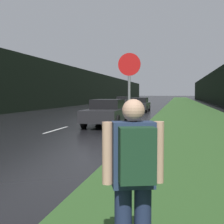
# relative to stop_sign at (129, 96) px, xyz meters

# --- Properties ---
(grass_verge) EXTENTS (6.00, 240.00, 0.02)m
(grass_verge) POSITION_rel_stop_sign_xyz_m (2.48, 32.90, -1.68)
(grass_verge) COLOR #2D5123
(grass_verge) RESTS_ON ground_plane
(lane_stripe_c) EXTENTS (0.12, 3.00, 0.01)m
(lane_stripe_c) POSITION_rel_stop_sign_xyz_m (-4.51, 5.95, -1.68)
(lane_stripe_c) COLOR silver
(lane_stripe_c) RESTS_ON ground_plane
(lane_stripe_d) EXTENTS (0.12, 3.00, 0.01)m
(lane_stripe_d) POSITION_rel_stop_sign_xyz_m (-4.51, 12.95, -1.68)
(lane_stripe_d) COLOR silver
(lane_stripe_d) RESTS_ON ground_plane
(treeline_far_side) EXTENTS (2.00, 140.00, 5.68)m
(treeline_far_side) POSITION_rel_stop_sign_xyz_m (-14.50, 42.90, 1.16)
(treeline_far_side) COLOR black
(treeline_far_side) RESTS_ON ground_plane
(stop_sign) EXTENTS (0.61, 0.07, 2.84)m
(stop_sign) POSITION_rel_stop_sign_xyz_m (0.00, 0.00, 0.00)
(stop_sign) COLOR slate
(stop_sign) RESTS_ON ground_plane
(hitchhiker_with_backpack) EXTENTS (0.57, 0.49, 1.70)m
(hitchhiker_with_backpack) POSITION_rel_stop_sign_xyz_m (0.88, -5.40, -0.71)
(hitchhiker_with_backpack) COLOR #1E2847
(hitchhiker_with_backpack) RESTS_ON ground_plane
(car_passing_near) EXTENTS (1.91, 4.75, 1.45)m
(car_passing_near) POSITION_rel_stop_sign_xyz_m (-2.51, 8.36, -0.94)
(car_passing_near) COLOR black
(car_passing_near) RESTS_ON ground_plane
(car_passing_far) EXTENTS (2.02, 4.69, 1.39)m
(car_passing_far) POSITION_rel_stop_sign_xyz_m (-2.51, 22.51, -0.98)
(car_passing_far) COLOR black
(car_passing_far) RESTS_ON ground_plane
(car_oncoming) EXTENTS (1.84, 4.26, 1.39)m
(car_oncoming) POSITION_rel_stop_sign_xyz_m (-6.50, 36.14, -0.96)
(car_oncoming) COLOR black
(car_oncoming) RESTS_ON ground_plane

